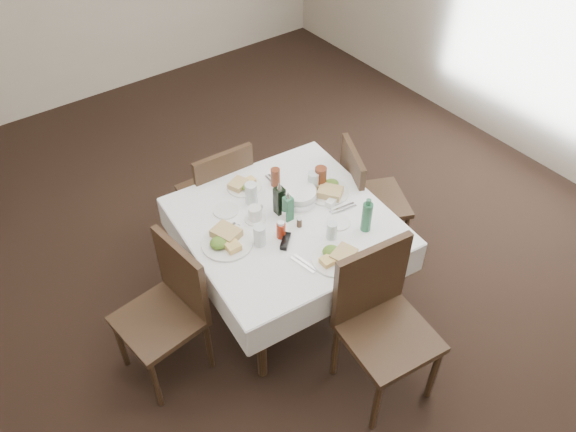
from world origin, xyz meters
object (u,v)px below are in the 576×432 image
object	(u,v)px
chair_north	(219,191)
green_bottle	(367,216)
oil_cruet_dark	(279,199)
dining_table	(286,230)
chair_south	(380,315)
water_w	(260,235)
ketchup_bottle	(281,230)
water_s	(332,231)
oil_cruet_green	(288,207)
water_n	(251,193)
chair_east	(364,194)
coffee_mug	(255,214)
water_e	(313,182)
chair_west	(170,304)
bread_basket	(299,196)

from	to	relation	value
chair_north	green_bottle	bearing A→B (deg)	-69.54
oil_cruet_dark	dining_table	bearing A→B (deg)	-95.73
chair_south	water_w	xyz separation A→B (m)	(-0.32, 0.72, 0.25)
ketchup_bottle	green_bottle	distance (m)	0.52
water_s	oil_cruet_green	xyz separation A→B (m)	(-0.11, 0.29, 0.04)
water_n	water_w	bearing A→B (deg)	-116.18
water_n	oil_cruet_green	distance (m)	0.28
green_bottle	chair_south	bearing A→B (deg)	-120.95
chair_east	coffee_mug	size ratio (longest dim) A/B	6.40
dining_table	water_n	size ratio (longest dim) A/B	9.15
coffee_mug	green_bottle	bearing A→B (deg)	-43.77
coffee_mug	green_bottle	size ratio (longest dim) A/B	0.61
water_n	oil_cruet_dark	world-z (taller)	oil_cruet_dark
chair_south	oil_cruet_green	bearing A→B (deg)	94.30
water_w	oil_cruet_dark	bearing A→B (deg)	31.40
chair_north	water_e	distance (m)	0.77
chair_north	water_w	size ratio (longest dim) A/B	6.84
dining_table	water_n	distance (m)	0.32
chair_north	ketchup_bottle	bearing A→B (deg)	-93.36
chair_north	oil_cruet_green	distance (m)	0.80
water_n	water_e	bearing A→B (deg)	-19.27
chair_east	oil_cruet_dark	bearing A→B (deg)	179.91
chair_east	ketchup_bottle	xyz separation A→B (m)	(-0.87, -0.18, 0.29)
oil_cruet_dark	ketchup_bottle	bearing A→B (deg)	-123.45
ketchup_bottle	coffee_mug	distance (m)	0.22
water_n	oil_cruet_green	xyz separation A→B (m)	(0.10, -0.27, 0.02)
water_s	water_n	bearing A→B (deg)	110.44
chair_east	water_n	size ratio (longest dim) A/B	6.34
chair_west	oil_cruet_dark	xyz separation A→B (m)	(0.85, 0.07, 0.33)
oil_cruet_green	ketchup_bottle	world-z (taller)	oil_cruet_green
ketchup_bottle	bread_basket	bearing A→B (deg)	35.00
bread_basket	green_bottle	world-z (taller)	green_bottle
green_bottle	coffee_mug	bearing A→B (deg)	136.23
bread_basket	chair_east	bearing A→B (deg)	-1.95
green_bottle	dining_table	bearing A→B (deg)	133.78
chair_north	oil_cruet_green	xyz separation A→B (m)	(0.08, -0.73, 0.32)
chair_east	ketchup_bottle	world-z (taller)	chair_east
chair_east	chair_west	world-z (taller)	chair_west
water_e	water_w	size ratio (longest dim) A/B	1.03
chair_south	water_e	xyz separation A→B (m)	(0.24, 0.93, 0.25)
water_s	oil_cruet_green	distance (m)	0.31
water_s	ketchup_bottle	world-z (taller)	ketchup_bottle
water_w	ketchup_bottle	world-z (taller)	water_w
chair_west	bread_basket	world-z (taller)	chair_west
chair_east	oil_cruet_green	world-z (taller)	oil_cruet_green
chair_south	chair_west	distance (m)	1.22
dining_table	chair_north	bearing A→B (deg)	95.06
dining_table	green_bottle	distance (m)	0.53
bread_basket	green_bottle	distance (m)	0.49
chair_west	chair_south	bearing A→B (deg)	-41.68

